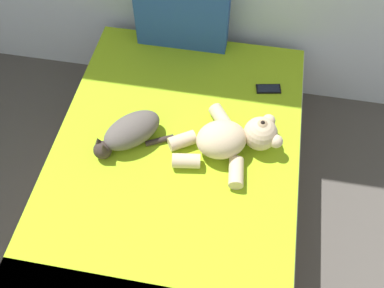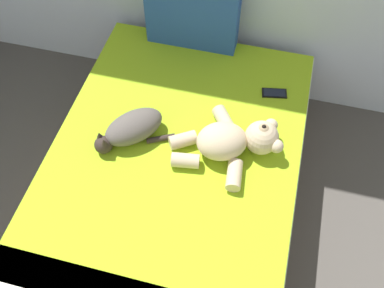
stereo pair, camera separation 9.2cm
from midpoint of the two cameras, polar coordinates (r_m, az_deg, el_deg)
The scene contains 5 objects.
bed at distance 2.56m, azimuth -1.31°, elevation -4.90°, with size 1.41×2.02×0.51m.
patterned_cushion at distance 2.79m, azimuth 1.04°, elevation 16.84°, with size 0.58×0.14×0.45m.
cat at distance 2.37m, azimuth -7.01°, elevation 1.98°, with size 0.41×0.38×0.15m.
teddy_bear at distance 2.31m, azimuth 6.61°, elevation 0.37°, with size 0.62×0.52×0.20m.
cell_phone at distance 2.66m, azimuth 11.85°, elevation 6.60°, with size 0.16×0.10×0.01m.
Camera 2 is at (2.36, 1.47, 2.47)m, focal length 40.22 mm.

